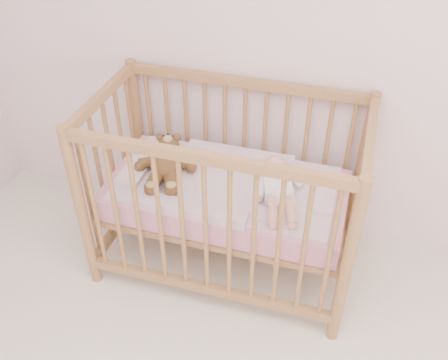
% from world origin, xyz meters
% --- Properties ---
extents(wall_back, '(4.00, 0.02, 2.70)m').
position_xyz_m(wall_back, '(0.00, 2.00, 1.35)').
color(wall_back, silver).
rests_on(wall_back, floor).
extents(crib, '(1.36, 0.76, 1.00)m').
position_xyz_m(crib, '(-0.35, 1.60, 0.50)').
color(crib, '#A88047').
rests_on(crib, floor).
extents(mattress, '(1.22, 0.62, 0.13)m').
position_xyz_m(mattress, '(-0.35, 1.60, 0.49)').
color(mattress, pink).
rests_on(mattress, crib).
extents(blanket, '(1.10, 0.58, 0.06)m').
position_xyz_m(blanket, '(-0.35, 1.60, 0.56)').
color(blanket, '#D492AD').
rests_on(blanket, mattress).
extents(baby, '(0.39, 0.57, 0.13)m').
position_xyz_m(baby, '(-0.08, 1.58, 0.64)').
color(baby, white).
rests_on(baby, blanket).
extents(teddy_bear, '(0.45, 0.55, 0.13)m').
position_xyz_m(teddy_bear, '(-0.67, 1.58, 0.65)').
color(teddy_bear, brown).
rests_on(teddy_bear, blanket).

